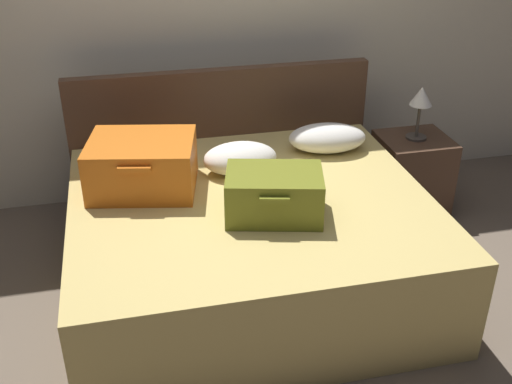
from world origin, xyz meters
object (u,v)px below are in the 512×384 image
bed (251,242)px  nightstand (411,175)px  table_lamp (421,101)px  pillow_center_head (327,138)px  pillow_near_headboard (240,158)px  hard_case_medium (274,194)px  hard_case_large (142,164)px

bed → nightstand: size_ratio=3.50×
table_lamp → nightstand: bearing=-90.0°
pillow_center_head → table_lamp: table_lamp is taller
pillow_near_headboard → pillow_center_head: bearing=16.5°
pillow_near_headboard → nightstand: 1.28m
nightstand → hard_case_medium: bearing=-146.0°
hard_case_large → nightstand: 1.82m
hard_case_large → hard_case_medium: size_ratio=1.18×
hard_case_medium → pillow_center_head: bearing=67.1°
bed → pillow_center_head: bearing=39.5°
pillow_near_headboard → pillow_center_head: (0.56, 0.17, -0.00)m
hard_case_medium → table_lamp: 1.37m
pillow_near_headboard → pillow_center_head: 0.59m
bed → pillow_near_headboard: 0.47m
pillow_near_headboard → table_lamp: 1.24m
pillow_near_headboard → pillow_center_head: pillow_near_headboard is taller
pillow_center_head → nightstand: pillow_center_head is taller
nightstand → table_lamp: bearing=90.0°
hard_case_large → pillow_center_head: hard_case_large is taller
hard_case_medium → pillow_near_headboard: bearing=111.5°
hard_case_medium → pillow_near_headboard: (-0.07, 0.50, -0.03)m
hard_case_medium → pillow_center_head: size_ratio=1.14×
pillow_center_head → table_lamp: bearing=9.0°
bed → hard_case_large: 0.71m
nightstand → pillow_center_head: bearing=-171.0°
pillow_near_headboard → hard_case_large: bearing=-172.7°
pillow_center_head → table_lamp: size_ratio=1.36×
pillow_near_headboard → nightstand: pillow_near_headboard is taller
pillow_center_head → pillow_near_headboard: bearing=-163.5°
pillow_center_head → nightstand: (0.64, 0.10, -0.37)m
bed → hard_case_medium: bearing=-69.0°
table_lamp → hard_case_large: bearing=-169.0°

